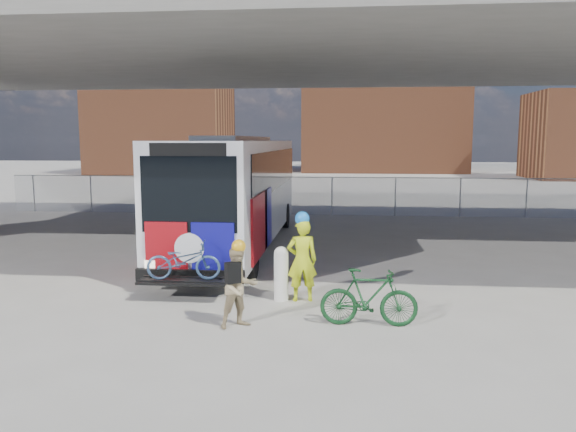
# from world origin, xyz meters

# --- Properties ---
(ground) EXTENTS (160.00, 160.00, 0.00)m
(ground) POSITION_xyz_m (0.00, 0.00, 0.00)
(ground) COLOR #9E9991
(ground) RESTS_ON ground
(bus) EXTENTS (2.67, 12.92, 3.69)m
(bus) POSITION_xyz_m (-2.00, 3.72, 2.11)
(bus) COLOR silver
(bus) RESTS_ON ground
(overpass) EXTENTS (40.00, 16.00, 7.95)m
(overpass) POSITION_xyz_m (0.00, 4.00, 6.54)
(overpass) COLOR #605E59
(overpass) RESTS_ON ground
(chainlink_fence) EXTENTS (30.00, 0.06, 30.00)m
(chainlink_fence) POSITION_xyz_m (0.00, 12.00, 1.42)
(chainlink_fence) COLOR gray
(chainlink_fence) RESTS_ON ground
(brick_buildings) EXTENTS (54.00, 22.00, 12.00)m
(brick_buildings) POSITION_xyz_m (1.23, 48.23, 5.42)
(brick_buildings) COLOR brown
(brick_buildings) RESTS_ON ground
(smokestack) EXTENTS (2.20, 2.20, 25.00)m
(smokestack) POSITION_xyz_m (14.00, 55.00, 12.50)
(smokestack) COLOR brown
(smokestack) RESTS_ON ground
(bollard) EXTENTS (0.32, 0.32, 1.23)m
(bollard) POSITION_xyz_m (0.16, -2.61, 0.66)
(bollard) COLOR silver
(bollard) RESTS_ON ground
(cyclist_hivis) EXTENTS (0.74, 0.56, 2.02)m
(cyclist_hivis) POSITION_xyz_m (0.63, -2.61, 0.97)
(cyclist_hivis) COLOR #C6DB17
(cyclist_hivis) RESTS_ON ground
(cyclist_tan) EXTENTS (0.96, 0.92, 1.71)m
(cyclist_tan) POSITION_xyz_m (-0.44, -4.51, 0.81)
(cyclist_tan) COLOR tan
(cyclist_tan) RESTS_ON ground
(bike_parked) EXTENTS (1.88, 0.54, 1.13)m
(bike_parked) POSITION_xyz_m (2.03, -4.21, 0.56)
(bike_parked) COLOR #15421F
(bike_parked) RESTS_ON ground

